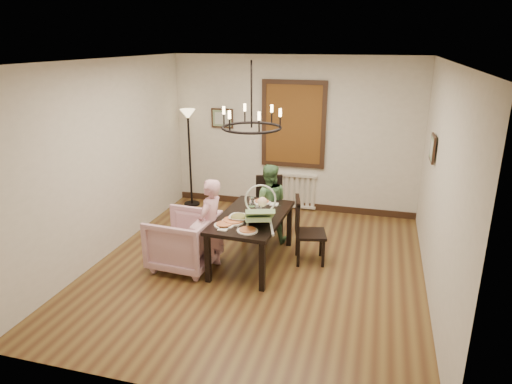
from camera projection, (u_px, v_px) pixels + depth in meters
The scene contains 17 objects.
room_shell at pixel (264, 165), 6.30m from camera, with size 4.51×5.00×2.81m.
dining_table at pixel (252, 221), 6.37m from camera, with size 0.93×1.57×0.72m.
chair_far at pixel (270, 207), 7.31m from camera, with size 0.43×0.43×0.98m, color black, non-canonical shape.
chair_right at pixel (311, 230), 6.44m from camera, with size 0.43×0.43×0.97m, color black, non-canonical shape.
armchair at pixel (184, 241), 6.33m from camera, with size 0.83×0.86×0.78m, color #CD9DA6.
elderly_woman at pixel (211, 232), 6.24m from camera, with size 0.39×0.26×1.07m, color pink.
seated_man at pixel (268, 210), 7.11m from camera, with size 0.51×0.39×1.04m, color #4C7847.
baby_bouncer at pixel (259, 213), 5.90m from camera, with size 0.43×0.59×0.39m, color #B7E8A0, non-canonical shape.
salad_bowl at pixel (239, 218), 6.15m from camera, with size 0.32×0.32×0.08m, color white.
pizza_platter at pixel (234, 221), 6.10m from camera, with size 0.31×0.31×0.04m, color tan.
drinking_glass at pixel (258, 213), 6.23m from camera, with size 0.08×0.08×0.15m, color silver.
window_blinds at pixel (293, 124), 8.14m from camera, with size 1.00×0.03×1.40m, color brown.
radiator at pixel (292, 190), 8.56m from camera, with size 0.92×0.12×0.62m, color silver, non-canonical shape.
picture_back at pixel (222, 118), 8.48m from camera, with size 0.42×0.03×0.36m, color black.
picture_right at pixel (433, 148), 6.15m from camera, with size 0.42×0.03×0.36m, color black.
floor_lamp at pixel (190, 159), 8.56m from camera, with size 0.30×0.30×1.80m, color black, non-canonical shape.
chandelier at pixel (252, 128), 5.95m from camera, with size 0.80×0.80×0.04m, color black.
Camera 1 is at (1.51, -5.53, 3.04)m, focal length 32.00 mm.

